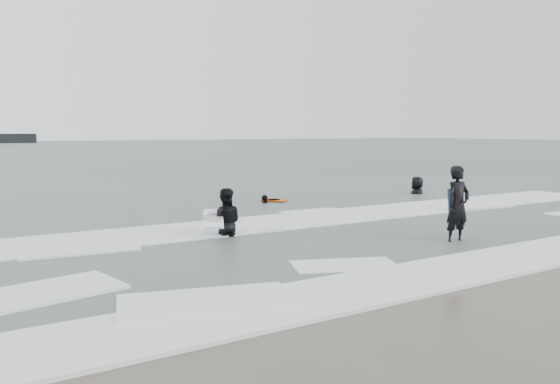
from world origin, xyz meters
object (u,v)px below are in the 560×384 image
surfer_centre (456,243)px  surfer_wading (225,237)px  surfer_right_near (265,204)px  surfer_right_far (417,195)px

surfer_centre → surfer_wading: (-4.60, 3.67, 0.00)m
surfer_wading → surfer_right_near: (4.09, 5.12, 0.00)m
surfer_centre → surfer_right_near: 8.80m
surfer_right_far → surfer_right_near: bearing=-59.3°
surfer_right_near → surfer_right_far: surfer_right_far is taller
surfer_wading → surfer_right_far: bearing=-131.4°
surfer_wading → surfer_right_far: surfer_right_far is taller
surfer_wading → surfer_right_near: bearing=-101.3°
surfer_right_near → surfer_centre: bearing=62.1°
surfer_centre → surfer_right_far: same height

